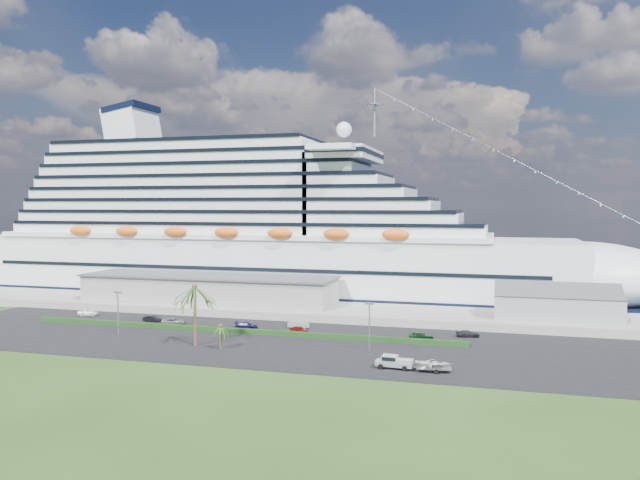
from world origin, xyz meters
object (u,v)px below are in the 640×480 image
(pickup_truck, at_px, (394,361))
(boat_trailer, at_px, (434,364))
(cruise_ship, at_px, (259,234))
(parked_car_3, at_px, (246,325))

(pickup_truck, relative_size, boat_trailer, 0.88)
(cruise_ship, relative_size, pickup_truck, 33.44)
(pickup_truck, bearing_deg, boat_trailer, -4.09)
(boat_trailer, bearing_deg, parked_car_3, 149.92)
(cruise_ship, height_order, parked_car_3, cruise_ship)
(pickup_truck, height_order, boat_trailer, pickup_truck)
(parked_car_3, bearing_deg, pickup_truck, -130.15)
(cruise_ship, height_order, boat_trailer, cruise_ship)
(cruise_ship, xyz_separation_m, parked_car_3, (14.28, -43.57, -15.92))
(pickup_truck, distance_m, boat_trailer, 5.99)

